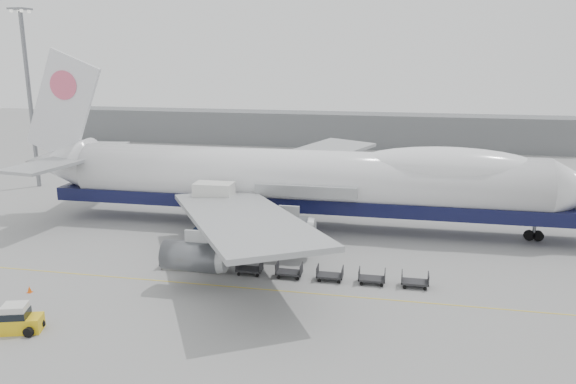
# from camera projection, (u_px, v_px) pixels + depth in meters

# --- Properties ---
(ground) EXTENTS (260.00, 260.00, 0.00)m
(ground) POSITION_uv_depth(u_px,v_px,m) (280.00, 264.00, 53.01)
(ground) COLOR gray
(ground) RESTS_ON ground
(apron_line) EXTENTS (60.00, 0.15, 0.01)m
(apron_line) POSITION_uv_depth(u_px,v_px,m) (265.00, 289.00, 47.30)
(apron_line) COLOR gold
(apron_line) RESTS_ON ground
(hangar) EXTENTS (110.00, 8.00, 7.00)m
(hangar) POSITION_uv_depth(u_px,v_px,m) (303.00, 129.00, 120.66)
(hangar) COLOR slate
(hangar) RESTS_ON ground
(floodlight_mast) EXTENTS (2.40, 2.40, 25.43)m
(floodlight_mast) POSITION_uv_depth(u_px,v_px,m) (29.00, 89.00, 80.42)
(floodlight_mast) COLOR slate
(floodlight_mast) RESTS_ON ground
(airliner) EXTENTS (67.00, 55.30, 19.98)m
(airliner) POSITION_uv_depth(u_px,v_px,m) (308.00, 179.00, 62.94)
(airliner) COLOR white
(airliner) RESTS_ON ground
(catering_truck) EXTENTS (4.47, 3.14, 5.98)m
(catering_truck) POSITION_uv_depth(u_px,v_px,m) (214.00, 206.00, 60.15)
(catering_truck) COLOR #172547
(catering_truck) RESTS_ON ground
(baggage_tug) EXTENTS (3.17, 2.30, 2.08)m
(baggage_tug) POSITION_uv_depth(u_px,v_px,m) (19.00, 319.00, 40.01)
(baggage_tug) COLOR yellow
(baggage_tug) RESTS_ON ground
(traffic_cone) EXTENTS (0.39, 0.39, 0.58)m
(traffic_cone) POSITION_uv_depth(u_px,v_px,m) (29.00, 289.00, 46.67)
(traffic_cone) COLOR #EE570C
(traffic_cone) RESTS_ON ground
(dolly_0) EXTENTS (2.30, 1.35, 1.30)m
(dolly_0) POSITION_uv_depth(u_px,v_px,m) (173.00, 263.00, 51.87)
(dolly_0) COLOR #2D2D30
(dolly_0) RESTS_ON ground
(dolly_1) EXTENTS (2.30, 1.35, 1.30)m
(dolly_1) POSITION_uv_depth(u_px,v_px,m) (211.00, 266.00, 51.18)
(dolly_1) COLOR #2D2D30
(dolly_1) RESTS_ON ground
(dolly_2) EXTENTS (2.30, 1.35, 1.30)m
(dolly_2) POSITION_uv_depth(u_px,v_px,m) (250.00, 269.00, 50.48)
(dolly_2) COLOR #2D2D30
(dolly_2) RESTS_ON ground
(dolly_3) EXTENTS (2.30, 1.35, 1.30)m
(dolly_3) POSITION_uv_depth(u_px,v_px,m) (289.00, 272.00, 49.79)
(dolly_3) COLOR #2D2D30
(dolly_3) RESTS_ON ground
(dolly_4) EXTENTS (2.30, 1.35, 1.30)m
(dolly_4) POSITION_uv_depth(u_px,v_px,m) (330.00, 275.00, 49.09)
(dolly_4) COLOR #2D2D30
(dolly_4) RESTS_ON ground
(dolly_5) EXTENTS (2.30, 1.35, 1.30)m
(dolly_5) POSITION_uv_depth(u_px,v_px,m) (372.00, 278.00, 48.39)
(dolly_5) COLOR #2D2D30
(dolly_5) RESTS_ON ground
(dolly_6) EXTENTS (2.30, 1.35, 1.30)m
(dolly_6) POSITION_uv_depth(u_px,v_px,m) (415.00, 281.00, 47.70)
(dolly_6) COLOR #2D2D30
(dolly_6) RESTS_ON ground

